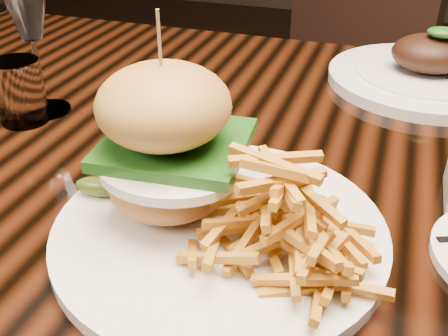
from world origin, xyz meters
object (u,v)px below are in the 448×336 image
(burger_plate, at_px, (218,186))
(wine_glass, at_px, (27,9))
(dining_table, at_px, (287,198))
(chair_far, at_px, (335,68))
(far_dish, at_px, (426,73))

(burger_plate, xyz_separation_m, wine_glass, (-0.34, 0.19, 0.09))
(dining_table, bearing_deg, wine_glass, -179.39)
(dining_table, height_order, wine_glass, wine_glass)
(dining_table, bearing_deg, chair_far, 93.50)
(wine_glass, relative_size, far_dish, 0.65)
(burger_plate, relative_size, chair_far, 0.35)
(wine_glass, distance_m, chair_far, 1.01)
(far_dish, bearing_deg, burger_plate, -111.42)
(far_dish, bearing_deg, wine_glass, -151.21)
(wine_glass, bearing_deg, dining_table, 0.61)
(burger_plate, height_order, wine_glass, burger_plate)
(chair_far, bearing_deg, dining_table, -63.34)
(burger_plate, bearing_deg, dining_table, 88.40)
(dining_table, relative_size, burger_plate, 4.79)
(dining_table, relative_size, wine_glass, 7.80)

